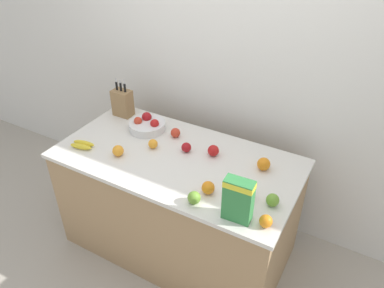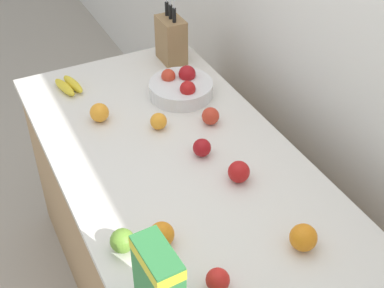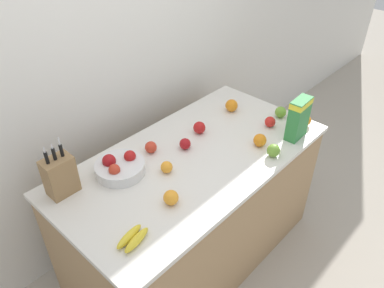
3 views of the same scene
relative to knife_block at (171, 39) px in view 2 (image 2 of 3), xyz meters
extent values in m
cube|color=silver|center=(0.70, 0.36, 0.30)|extent=(9.00, 0.06, 2.60)
cube|color=tan|center=(0.70, -0.30, -0.57)|extent=(1.68, 0.85, 0.86)
cube|color=silver|center=(0.70, -0.30, -0.13)|extent=(1.71, 0.88, 0.03)
cube|color=#937047|center=(0.00, 0.00, 0.00)|extent=(0.15, 0.11, 0.22)
cylinder|color=black|center=(-0.04, 0.00, 0.14)|extent=(0.02, 0.02, 0.07)
cylinder|color=black|center=(0.00, 0.00, 0.14)|extent=(0.02, 0.02, 0.07)
cube|color=silver|center=(0.00, 0.00, 0.19)|extent=(0.01, 0.00, 0.03)
cylinder|color=black|center=(0.04, 0.00, 0.14)|extent=(0.02, 0.02, 0.07)
cube|color=silver|center=(0.04, 0.00, 0.20)|extent=(0.01, 0.00, 0.04)
cube|color=#338442|center=(1.30, -0.64, 0.02)|extent=(0.17, 0.09, 0.27)
cube|color=yellow|center=(1.30, -0.64, 0.13)|extent=(0.17, 0.09, 0.04)
cylinder|color=silver|center=(0.31, -0.10, -0.08)|extent=(0.28, 0.28, 0.06)
sphere|color=red|center=(0.38, -0.10, -0.04)|extent=(0.07, 0.07, 0.07)
sphere|color=#A31419|center=(0.27, -0.05, -0.03)|extent=(0.08, 0.08, 0.08)
sphere|color=red|center=(0.25, -0.13, -0.04)|extent=(0.06, 0.06, 0.06)
ellipsoid|color=yellow|center=(0.03, -0.51, -0.09)|extent=(0.17, 0.07, 0.04)
ellipsoid|color=yellow|center=(0.04, -0.55, -0.09)|extent=(0.17, 0.08, 0.04)
sphere|color=#A31419|center=(0.72, -0.21, -0.08)|extent=(0.07, 0.07, 0.07)
sphere|color=red|center=(1.29, -0.45, -0.08)|extent=(0.07, 0.07, 0.07)
sphere|color=red|center=(0.91, -0.15, -0.07)|extent=(0.08, 0.08, 0.08)
sphere|color=#6B9E33|center=(1.03, -0.64, -0.07)|extent=(0.08, 0.08, 0.08)
sphere|color=red|center=(0.55, -0.08, -0.08)|extent=(0.07, 0.07, 0.07)
sphere|color=orange|center=(1.27, -0.14, -0.07)|extent=(0.09, 0.09, 0.09)
sphere|color=orange|center=(0.49, -0.28, -0.08)|extent=(0.07, 0.07, 0.07)
sphere|color=orange|center=(0.33, -0.48, -0.07)|extent=(0.08, 0.08, 0.08)
sphere|color=orange|center=(1.06, -0.52, -0.07)|extent=(0.08, 0.08, 0.08)
camera|label=1|loc=(1.83, -2.09, 1.42)|focal=35.00mm
camera|label=2|loc=(2.12, -0.95, 1.19)|focal=50.00mm
camera|label=3|loc=(-0.61, -1.50, 1.27)|focal=35.00mm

